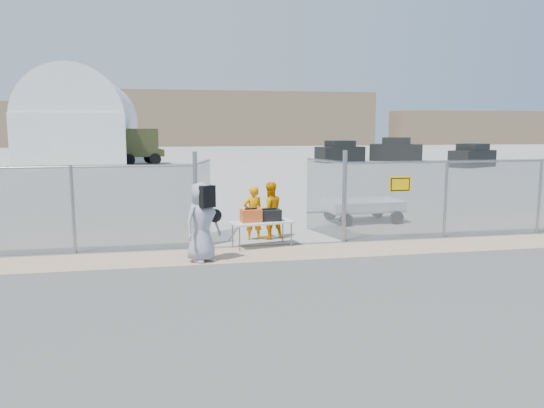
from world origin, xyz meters
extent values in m
plane|color=#4B4B4B|center=(0.00, 0.00, 0.00)|extent=(160.00, 160.00, 0.00)
cube|color=#9C9B93|center=(0.00, 42.00, 0.01)|extent=(160.00, 80.00, 0.01)
cube|color=tan|center=(0.00, 1.00, 0.01)|extent=(44.00, 1.60, 0.01)
cube|color=#D9581E|center=(-0.60, 1.74, 0.85)|extent=(0.55, 0.40, 0.32)
cube|color=black|center=(-0.11, 1.82, 0.83)|extent=(0.62, 0.37, 0.29)
imported|color=orange|center=(-0.39, 2.72, 0.75)|extent=(0.58, 0.41, 1.50)
imported|color=orange|center=(0.08, 2.75, 0.80)|extent=(0.90, 0.78, 1.61)
imported|color=#9B99AA|center=(-1.93, 0.56, 0.93)|extent=(1.09, 0.99, 1.87)
camera|label=1|loc=(-2.68, -11.58, 3.11)|focal=35.00mm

